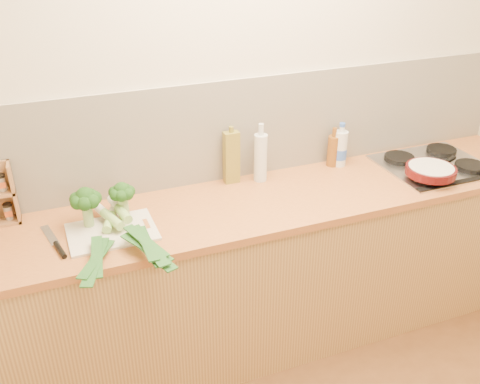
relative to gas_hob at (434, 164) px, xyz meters
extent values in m
plane|color=beige|center=(-1.02, 0.30, 0.39)|extent=(3.50, 0.00, 3.50)
cube|color=silver|center=(-1.02, 0.29, 0.26)|extent=(3.20, 0.02, 0.54)
cube|color=#B38E4A|center=(-1.02, 0.00, -0.48)|extent=(3.20, 0.60, 0.86)
cube|color=#B77036|center=(-1.02, 0.00, -0.03)|extent=(3.20, 0.62, 0.04)
cube|color=silver|center=(0.00, 0.00, -0.01)|extent=(0.58, 0.50, 0.01)
cube|color=black|center=(0.00, -0.23, 0.00)|extent=(0.58, 0.04, 0.01)
cylinder|color=black|center=(-0.15, -0.12, 0.01)|extent=(0.17, 0.17, 0.03)
cylinder|color=black|center=(0.15, -0.12, 0.01)|extent=(0.17, 0.17, 0.03)
cylinder|color=black|center=(-0.15, 0.12, 0.01)|extent=(0.17, 0.17, 0.03)
cylinder|color=black|center=(0.15, 0.12, 0.01)|extent=(0.17, 0.17, 0.03)
cube|color=beige|center=(-1.82, -0.04, -0.01)|extent=(0.39, 0.29, 0.01)
cylinder|color=#82A460|center=(-1.90, 0.04, 0.04)|extent=(0.05, 0.05, 0.09)
sphere|color=#11370F|center=(-1.90, 0.04, 0.15)|extent=(0.09, 0.09, 0.09)
sphere|color=#11370F|center=(-1.87, 0.04, 0.13)|extent=(0.07, 0.07, 0.07)
sphere|color=#11370F|center=(-1.88, 0.08, 0.13)|extent=(0.07, 0.07, 0.07)
sphere|color=#11370F|center=(-1.91, 0.08, 0.13)|extent=(0.07, 0.07, 0.07)
sphere|color=#11370F|center=(-1.94, 0.06, 0.13)|extent=(0.07, 0.07, 0.07)
sphere|color=#11370F|center=(-1.94, 0.03, 0.13)|extent=(0.07, 0.07, 0.07)
sphere|color=#11370F|center=(-1.91, 0.01, 0.13)|extent=(0.07, 0.07, 0.07)
sphere|color=#11370F|center=(-1.88, 0.01, 0.13)|extent=(0.07, 0.07, 0.07)
cylinder|color=#82A460|center=(-1.74, 0.05, 0.05)|extent=(0.05, 0.05, 0.10)
sphere|color=#11370F|center=(-1.74, 0.05, 0.14)|extent=(0.07, 0.07, 0.07)
sphere|color=#11370F|center=(-1.71, 0.05, 0.13)|extent=(0.06, 0.06, 0.06)
sphere|color=#11370F|center=(-1.72, 0.08, 0.13)|extent=(0.06, 0.06, 0.06)
sphere|color=#11370F|center=(-1.75, 0.08, 0.13)|extent=(0.06, 0.06, 0.06)
sphere|color=#11370F|center=(-1.77, 0.07, 0.13)|extent=(0.06, 0.06, 0.06)
sphere|color=#11370F|center=(-1.77, 0.04, 0.13)|extent=(0.06, 0.06, 0.06)
sphere|color=#11370F|center=(-1.75, 0.02, 0.13)|extent=(0.06, 0.06, 0.06)
sphere|color=#11370F|center=(-1.72, 0.02, 0.13)|extent=(0.06, 0.06, 0.06)
cylinder|color=white|center=(-1.78, 0.11, 0.02)|extent=(0.07, 0.12, 0.04)
cylinder|color=#8DBF5F|center=(-1.82, 0.00, 0.02)|extent=(0.08, 0.14, 0.04)
cube|color=#1A4A1B|center=(-1.91, -0.27, 0.02)|extent=(0.19, 0.28, 0.02)
cube|color=#1A4A1B|center=(-1.92, -0.29, 0.02)|extent=(0.16, 0.34, 0.01)
cube|color=#1A4A1B|center=(-1.91, -0.26, 0.02)|extent=(0.08, 0.28, 0.02)
cylinder|color=white|center=(-1.85, 0.12, 0.04)|extent=(0.08, 0.14, 0.04)
cylinder|color=#8DBF5F|center=(-1.81, -0.01, 0.04)|extent=(0.09, 0.17, 0.04)
cube|color=#1A4A1B|center=(-1.71, -0.31, 0.04)|extent=(0.08, 0.30, 0.02)
cube|color=#1A4A1B|center=(-1.70, -0.33, 0.04)|extent=(0.15, 0.34, 0.01)
cube|color=#1A4A1B|center=(-1.71, -0.30, 0.04)|extent=(0.18, 0.27, 0.02)
cylinder|color=white|center=(-1.77, 0.10, 0.06)|extent=(0.06, 0.11, 0.04)
cylinder|color=#8DBF5F|center=(-1.75, -0.01, 0.06)|extent=(0.06, 0.14, 0.04)
cube|color=#1A4A1B|center=(-1.71, -0.29, 0.06)|extent=(0.05, 0.30, 0.02)
cube|color=#1A4A1B|center=(-1.70, -0.31, 0.06)|extent=(0.11, 0.34, 0.01)
cube|color=#1A4A1B|center=(-1.71, -0.28, 0.06)|extent=(0.14, 0.28, 0.02)
cube|color=silver|center=(-2.08, 0.04, -0.01)|extent=(0.08, 0.19, 0.00)
cylinder|color=black|center=(-2.05, -0.11, 0.00)|extent=(0.05, 0.13, 0.02)
cylinder|color=#470B0C|center=(-0.14, -0.13, 0.05)|extent=(0.26, 0.26, 0.04)
cylinder|color=beige|center=(-0.14, -0.13, 0.07)|extent=(0.24, 0.24, 0.00)
cube|color=black|center=(0.03, -0.07, 0.05)|extent=(0.13, 0.07, 0.02)
cube|color=#A36A46|center=(-2.20, 0.23, 0.13)|extent=(0.01, 0.10, 0.29)
cylinder|color=gray|center=(-2.24, 0.23, 0.03)|extent=(0.04, 0.04, 0.07)
cylinder|color=gray|center=(-2.24, 0.23, 0.18)|extent=(0.04, 0.04, 0.07)
cube|color=olive|center=(-1.14, 0.24, 0.13)|extent=(0.08, 0.05, 0.28)
cylinder|color=olive|center=(-1.14, 0.24, 0.28)|extent=(0.02, 0.02, 0.03)
cylinder|color=silver|center=(-0.98, 0.21, 0.12)|extent=(0.07, 0.07, 0.26)
cylinder|color=silver|center=(-0.98, 0.21, 0.27)|extent=(0.03, 0.03, 0.06)
cylinder|color=brown|center=(-0.53, 0.23, 0.07)|extent=(0.06, 0.06, 0.18)
cylinder|color=brown|center=(-0.53, 0.23, 0.19)|extent=(0.03, 0.03, 0.05)
cylinder|color=silver|center=(-0.49, 0.22, 0.09)|extent=(0.08, 0.08, 0.20)
cylinder|color=silver|center=(-0.49, 0.22, 0.20)|extent=(0.03, 0.03, 0.03)
cylinder|color=blue|center=(-0.49, 0.22, 0.06)|extent=(0.08, 0.08, 0.06)
camera|label=1|loc=(-2.02, -2.15, 1.28)|focal=40.00mm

